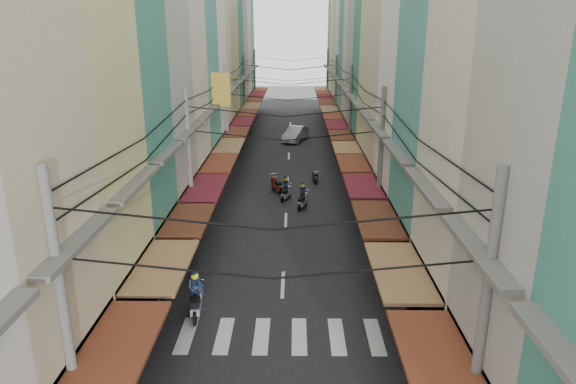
# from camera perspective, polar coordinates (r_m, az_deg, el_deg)

# --- Properties ---
(ground) EXTENTS (160.00, 160.00, 0.00)m
(ground) POSITION_cam_1_polar(r_m,az_deg,el_deg) (25.01, -0.48, -8.13)
(ground) COLOR slate
(ground) RESTS_ON ground
(road) EXTENTS (10.00, 80.00, 0.02)m
(road) POSITION_cam_1_polar(r_m,az_deg,el_deg) (43.88, 0.06, 3.38)
(road) COLOR black
(road) RESTS_ON ground
(sidewalk_left) EXTENTS (3.00, 80.00, 0.06)m
(sidewalk_left) POSITION_cam_1_polar(r_m,az_deg,el_deg) (44.42, -8.37, 3.39)
(sidewalk_left) COLOR slate
(sidewalk_left) RESTS_ON ground
(sidewalk_right) EXTENTS (3.00, 80.00, 0.06)m
(sidewalk_right) POSITION_cam_1_polar(r_m,az_deg,el_deg) (44.28, 8.52, 3.34)
(sidewalk_right) COLOR slate
(sidewalk_right) RESTS_ON ground
(crosswalk) EXTENTS (7.55, 2.40, 0.01)m
(crosswalk) POSITION_cam_1_polar(r_m,az_deg,el_deg) (19.78, -0.85, -15.69)
(crosswalk) COLOR silver
(crosswalk) RESTS_ON ground
(building_row_left) EXTENTS (7.80, 67.67, 23.70)m
(building_row_left) POSITION_cam_1_polar(r_m,az_deg,el_deg) (39.96, -11.88, 15.78)
(building_row_left) COLOR silver
(building_row_left) RESTS_ON ground
(building_row_right) EXTENTS (7.80, 68.98, 22.59)m
(building_row_right) POSITION_cam_1_polar(r_m,az_deg,el_deg) (39.67, 11.94, 15.23)
(building_row_right) COLOR #397D68
(building_row_right) RESTS_ON ground
(utility_poles) EXTENTS (10.20, 66.13, 8.20)m
(utility_poles) POSITION_cam_1_polar(r_m,az_deg,el_deg) (37.76, -0.03, 11.19)
(utility_poles) COLOR slate
(utility_poles) RESTS_ON ground
(white_car) EXTENTS (5.50, 3.60, 1.81)m
(white_car) POSITION_cam_1_polar(r_m,az_deg,el_deg) (52.15, 0.84, 5.69)
(white_car) COLOR #B9B9BE
(white_car) RESTS_ON ground
(bicycle) EXTENTS (1.79, 0.98, 1.16)m
(bicycle) POSITION_cam_1_polar(r_m,az_deg,el_deg) (28.61, 14.91, -5.31)
(bicycle) COLOR black
(bicycle) RESTS_ON ground
(moving_scooters) EXTENTS (5.81, 20.29, 1.93)m
(moving_scooters) POSITION_cam_1_polar(r_m,az_deg,el_deg) (29.67, -1.87, -2.75)
(moving_scooters) COLOR black
(moving_scooters) RESTS_ON ground
(parked_scooters) EXTENTS (12.59, 14.91, 1.00)m
(parked_scooters) POSITION_cam_1_polar(r_m,az_deg,el_deg) (22.57, 11.40, -10.21)
(parked_scooters) COLOR black
(parked_scooters) RESTS_ON ground
(pedestrians) EXTENTS (12.62, 20.52, 2.26)m
(pedestrians) POSITION_cam_1_polar(r_m,az_deg,el_deg) (29.54, -7.82, -2.04)
(pedestrians) COLOR black
(pedestrians) RESTS_ON ground
(market_umbrella) EXTENTS (2.15, 2.15, 2.27)m
(market_umbrella) POSITION_cam_1_polar(r_m,az_deg,el_deg) (23.25, 13.36, -5.33)
(market_umbrella) COLOR #B2B2B7
(market_umbrella) RESTS_ON ground
(traffic_sign) EXTENTS (0.10, 0.65, 2.96)m
(traffic_sign) POSITION_cam_1_polar(r_m,az_deg,el_deg) (25.44, 10.40, -2.69)
(traffic_sign) COLOR slate
(traffic_sign) RESTS_ON ground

